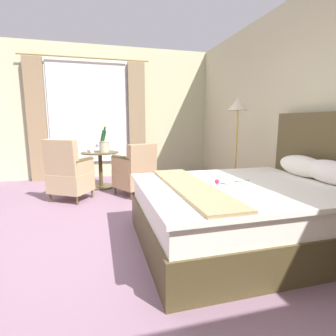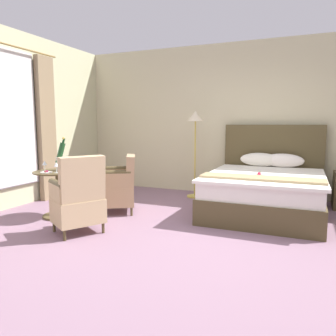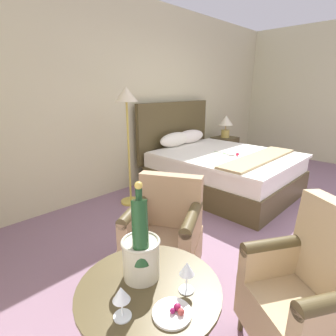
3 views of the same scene
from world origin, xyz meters
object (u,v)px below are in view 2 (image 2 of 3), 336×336
at_px(bed, 265,189).
at_px(wine_glass_near_bucket, 45,164).
at_px(snack_plate, 46,172).
at_px(armchair_facing_bed, 79,199).
at_px(wine_glass_near_edge, 56,165).
at_px(side_table_round, 58,191).
at_px(champagne_bucket, 62,161).
at_px(armchair_by_window, 119,186).
at_px(floor_lamp_brass, 195,129).

bearing_deg(bed, wine_glass_near_bucket, -153.19).
height_order(snack_plate, armchair_facing_bed, armchair_facing_bed).
bearing_deg(wine_glass_near_edge, side_table_round, 127.07).
relative_size(side_table_round, wine_glass_near_bucket, 4.65).
distance_m(champagne_bucket, armchair_facing_bed, 1.00).
height_order(wine_glass_near_bucket, armchair_by_window, armchair_by_window).
bearing_deg(wine_glass_near_edge, armchair_by_window, 51.38).
height_order(bed, champagne_bucket, bed).
bearing_deg(side_table_round, snack_plate, -100.49).
bearing_deg(armchair_by_window, floor_lamp_brass, 62.38).
height_order(bed, side_table_round, bed).
height_order(wine_glass_near_edge, armchair_facing_bed, armchair_facing_bed).
relative_size(champagne_bucket, armchair_by_window, 0.56).
distance_m(armchair_by_window, armchair_facing_bed, 1.06).
height_order(floor_lamp_brass, snack_plate, floor_lamp_brass).
bearing_deg(wine_glass_near_bucket, armchair_by_window, 35.71).
xyz_separation_m(side_table_round, champagne_bucket, (0.02, 0.08, 0.44)).
relative_size(floor_lamp_brass, wine_glass_near_bucket, 10.79).
bearing_deg(side_table_round, armchair_facing_bed, -33.45).
bearing_deg(armchair_facing_bed, wine_glass_near_edge, 151.14).
height_order(floor_lamp_brass, side_table_round, floor_lamp_brass).
relative_size(wine_glass_near_bucket, armchair_facing_bed, 0.15).
relative_size(wine_glass_near_bucket, armchair_by_window, 0.17).
bearing_deg(snack_plate, bed, 30.22).
xyz_separation_m(floor_lamp_brass, wine_glass_near_edge, (-1.32, -2.15, -0.48)).
distance_m(bed, side_table_round, 3.10).
xyz_separation_m(floor_lamp_brass, side_table_round, (-1.42, -2.01, -0.88)).
height_order(champagne_bucket, armchair_by_window, champagne_bucket).
distance_m(floor_lamp_brass, champagne_bucket, 2.43).
height_order(side_table_round, armchair_by_window, armchair_by_window).
distance_m(side_table_round, armchair_facing_bed, 0.89).
bearing_deg(champagne_bucket, wine_glass_near_edge, -69.07).
relative_size(floor_lamp_brass, wine_glass_near_edge, 10.48).
relative_size(side_table_round, snack_plate, 4.16).
distance_m(bed, armchair_facing_bed, 2.78).
distance_m(floor_lamp_brass, wine_glass_near_edge, 2.57).
bearing_deg(floor_lamp_brass, armchair_by_window, -117.62).
xyz_separation_m(champagne_bucket, snack_plate, (-0.06, -0.27, -0.13)).
bearing_deg(wine_glass_near_edge, bed, 30.78).
height_order(champagne_bucket, wine_glass_near_edge, champagne_bucket).
xyz_separation_m(side_table_round, armchair_by_window, (0.67, 0.57, 0.02)).
bearing_deg(wine_glass_near_edge, champagne_bucket, 110.93).
bearing_deg(floor_lamp_brass, armchair_facing_bed, -105.18).
bearing_deg(wine_glass_near_edge, snack_plate, -161.50).
relative_size(wine_glass_near_edge, armchair_by_window, 0.17).
xyz_separation_m(bed, wine_glass_near_bucket, (-2.94, -1.48, 0.43)).
bearing_deg(wine_glass_near_bucket, floor_lamp_brass, 51.92).
bearing_deg(wine_glass_near_edge, floor_lamp_brass, 58.45).
height_order(wine_glass_near_bucket, armchair_facing_bed, armchair_facing_bed).
relative_size(snack_plate, armchair_facing_bed, 0.17).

